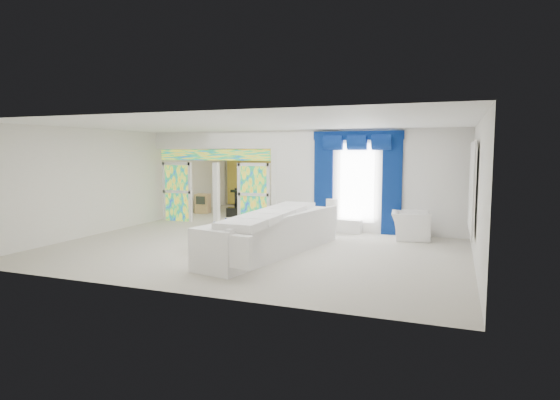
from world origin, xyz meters
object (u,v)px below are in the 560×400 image
at_px(coffee_table, 227,238).
at_px(console_table, 342,226).
at_px(white_sofa, 273,235).
at_px(armchair, 410,225).
at_px(grand_piano, 258,199).

relative_size(coffee_table, console_table, 1.65).
xyz_separation_m(white_sofa, armchair, (2.80, 3.03, -0.06)).
height_order(console_table, armchair, armchair).
distance_m(white_sofa, grand_piano, 7.70).
relative_size(coffee_table, armchair, 1.67).
bearing_deg(white_sofa, coffee_table, 179.02).
distance_m(armchair, grand_piano, 7.31).
relative_size(console_table, armchair, 1.01).
bearing_deg(coffee_table, grand_piano, 107.09).
bearing_deg(console_table, armchair, -10.28).
bearing_deg(armchair, grand_piano, 51.91).
bearing_deg(grand_piano, coffee_table, -87.80).
bearing_deg(coffee_table, armchair, 33.31).
bearing_deg(armchair, white_sofa, 131.27).
xyz_separation_m(armchair, grand_piano, (-6.19, 3.89, 0.12)).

